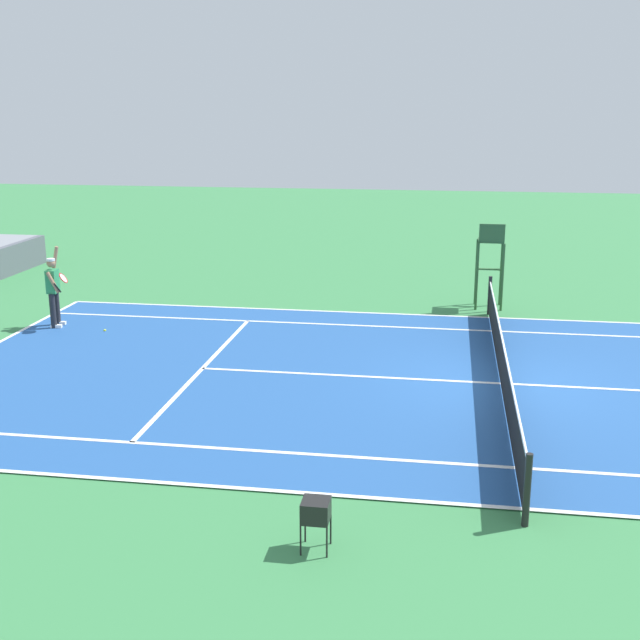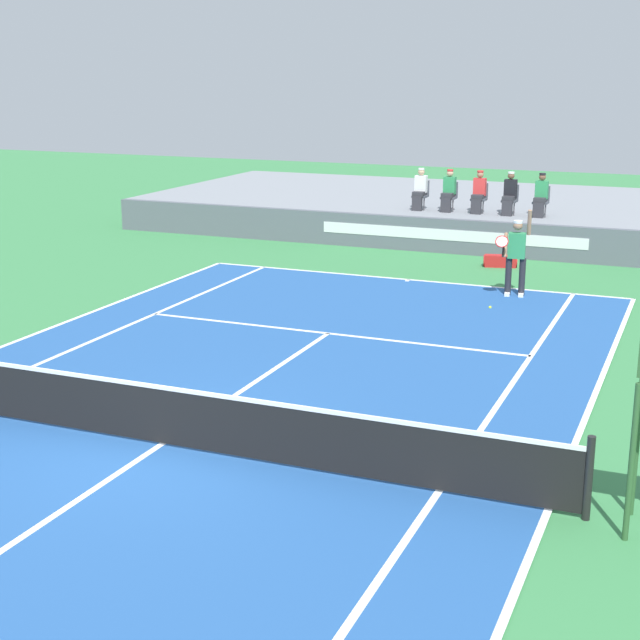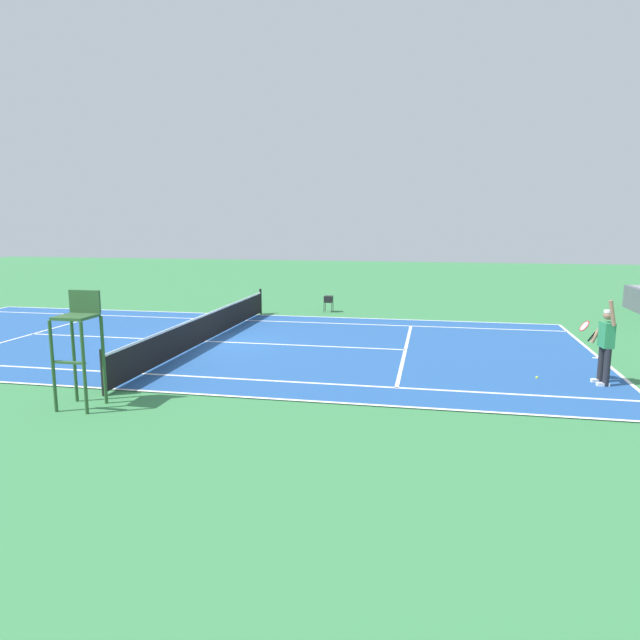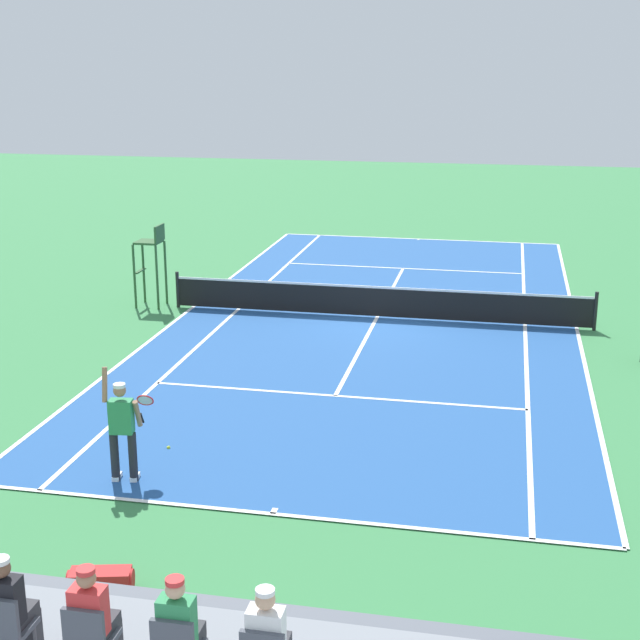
{
  "view_description": "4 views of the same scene",
  "coord_description": "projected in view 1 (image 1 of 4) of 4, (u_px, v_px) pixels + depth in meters",
  "views": [
    {
      "loc": [
        -16.36,
        1.2,
        5.59
      ],
      "look_at": [
        0.85,
        3.93,
        1.0
      ],
      "focal_mm": 45.76,
      "sensor_mm": 36.0,
      "label": 1
    },
    {
      "loc": [
        6.98,
        -10.85,
        5.26
      ],
      "look_at": [
        0.85,
        3.93,
        1.0
      ],
      "focal_mm": 53.34,
      "sensor_mm": 36.0,
      "label": 2
    },
    {
      "loc": [
        17.1,
        7.16,
        3.84
      ],
      "look_at": [
        0.85,
        3.93,
        1.0
      ],
      "focal_mm": 32.08,
      "sensor_mm": 36.0,
      "label": 3
    },
    {
      "loc": [
        -3.45,
        24.87,
        7.14
      ],
      "look_at": [
        0.85,
        3.93,
        1.0
      ],
      "focal_mm": 51.57,
      "sensor_mm": 36.0,
      "label": 4
    }
  ],
  "objects": [
    {
      "name": "ground_plane",
      "position": [
        501.0,
        384.0,
        16.87
      ],
      "size": [
        80.0,
        80.0,
        0.0
      ],
      "primitive_type": "plane",
      "color": "#387F47"
    },
    {
      "name": "court",
      "position": [
        501.0,
        384.0,
        16.87
      ],
      "size": [
        11.08,
        23.88,
        0.03
      ],
      "color": "#235193",
      "rests_on": "ground"
    },
    {
      "name": "net",
      "position": [
        502.0,
        360.0,
        16.74
      ],
      "size": [
        11.98,
        0.1,
        1.07
      ],
      "color": "black",
      "rests_on": "ground"
    },
    {
      "name": "tennis_player",
      "position": [
        54.0,
        290.0,
        21.01
      ],
      "size": [
        0.75,
        0.7,
        2.08
      ],
      "color": "#232328",
      "rests_on": "ground"
    },
    {
      "name": "umpire_chair",
      "position": [
        490.0,
        254.0,
        22.88
      ],
      "size": [
        0.77,
        0.77,
        2.44
      ],
      "color": "#2D562D",
      "rests_on": "ground"
    },
    {
      "name": "tennis_ball",
      "position": [
        105.0,
        330.0,
        20.8
      ],
      "size": [
        0.07,
        0.07,
        0.07
      ],
      "primitive_type": "sphere",
      "color": "#D1E533",
      "rests_on": "ground"
    },
    {
      "name": "ball_hopper",
      "position": [
        316.0,
        510.0,
        10.46
      ],
      "size": [
        0.36,
        0.36,
        0.7
      ],
      "color": "black",
      "rests_on": "ground"
    }
  ]
}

